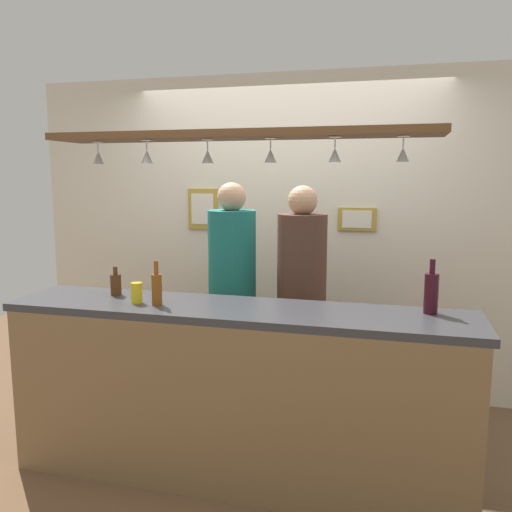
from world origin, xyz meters
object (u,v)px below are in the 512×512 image
Objects in this scene: person_left_teal_shirt at (232,279)px; person_middle_brown_shirt at (302,285)px; picture_frame_lower_pair at (357,219)px; drink_can at (137,293)px; bottle_beer_brown_stubby at (116,284)px; bottle_beer_amber_tall at (157,288)px; picture_frame_caricature at (203,209)px; bottle_wine_dark_red at (431,292)px.

person_middle_brown_shirt is at bearing -0.00° from person_left_teal_shirt.
person_left_teal_shirt is 1.14m from picture_frame_lower_pair.
person_left_teal_shirt is 14.27× the size of drink_can.
bottle_beer_brown_stubby is 0.60× the size of picture_frame_lower_pair.
picture_frame_lower_pair is at bearing 43.04° from bottle_beer_brown_stubby.
picture_frame_caricature reaches higher than bottle_beer_amber_tall.
bottle_beer_amber_tall is 0.76× the size of picture_frame_caricature.
person_left_teal_shirt reaches higher than bottle_beer_brown_stubby.
bottle_beer_amber_tall is 1.54m from bottle_wine_dark_red.
bottle_beer_brown_stubby is at bearing -136.96° from picture_frame_lower_pair.
person_left_teal_shirt is at bearing 66.03° from drink_can.
person_left_teal_shirt is 1.44m from bottle_wine_dark_red.
picture_frame_caricature is (0.10, 1.30, 0.39)m from bottle_beer_brown_stubby.
drink_can is 0.36× the size of picture_frame_caricature.
bottle_beer_amber_tall is at bearing -6.14° from drink_can.
bottle_beer_amber_tall is 2.13× the size of drink_can.
person_middle_brown_shirt reaches higher than drink_can.
person_left_teal_shirt is at bearing -55.42° from picture_frame_caricature.
bottle_beer_amber_tall is 0.87× the size of picture_frame_lower_pair.
picture_frame_caricature is at bearing 144.59° from bottle_wine_dark_red.
picture_frame_lower_pair reaches higher than bottle_wine_dark_red.
person_left_teal_shirt is 0.85m from drink_can.
bottle_wine_dark_red is at bearing 0.95° from bottle_beer_brown_stubby.
bottle_beer_amber_tall is 0.87× the size of bottle_wine_dark_red.
person_left_teal_shirt is at bearing 156.01° from bottle_wine_dark_red.
bottle_wine_dark_red reaches higher than bottle_beer_brown_stubby.
bottle_beer_brown_stubby is 1.36m from picture_frame_caricature.
bottle_wine_dark_red is (1.31, -0.58, 0.11)m from person_left_teal_shirt.
bottle_wine_dark_red is at bearing 6.63° from drink_can.
bottle_beer_brown_stubby is at bearing -132.96° from person_left_teal_shirt.
person_middle_brown_shirt is 14.11× the size of drink_can.
person_middle_brown_shirt is 1.28m from picture_frame_caricature.
bottle_beer_brown_stubby is 0.28m from drink_can.
person_middle_brown_shirt is 1.15m from drink_can.
bottle_beer_brown_stubby is (-1.08, -0.62, 0.07)m from person_middle_brown_shirt.
person_middle_brown_shirt reaches higher than picture_frame_lower_pair.
bottle_beer_brown_stubby is at bearing -179.05° from bottle_wine_dark_red.
picture_frame_caricature is (-1.79, 1.27, 0.35)m from bottle_wine_dark_red.
picture_frame_lower_pair is (0.82, 0.69, 0.39)m from person_left_teal_shirt.
picture_frame_lower_pair is (1.03, 1.48, 0.30)m from bottle_beer_amber_tall.
person_middle_brown_shirt is 1.07m from bottle_beer_amber_tall.
drink_can is 1.52m from picture_frame_caricature.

